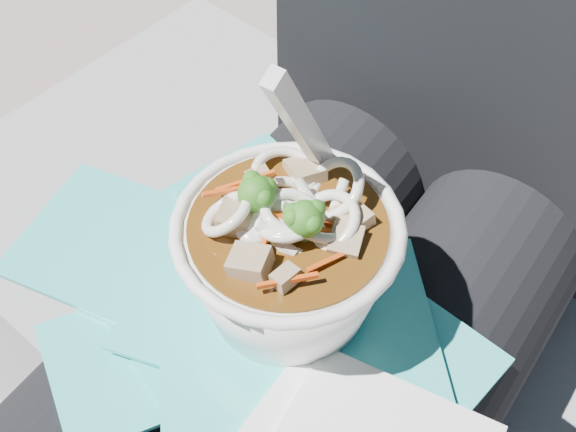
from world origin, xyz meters
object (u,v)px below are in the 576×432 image
Objects in this scene: stone_ledge at (358,408)px; plastic_bag at (242,287)px; udon_bowl at (288,254)px; lap at (287,378)px; person_body at (349,282)px.

plastic_bag is at bearing -106.39° from stone_ledge.
plastic_bag is 1.90× the size of udon_bowl.
stone_ledge is 0.42m from plastic_bag.
stone_ledge is 2.62× the size of plastic_bag.
udon_bowl reaches higher than lap.
person_body is at bearing -90.00° from stone_ledge.
person_body is at bearing 64.10° from plastic_bag.
lap is (0.00, -0.15, 0.30)m from stone_ledge.
stone_ledge is 1.01× the size of person_body.
plastic_bag is 0.07m from udon_bowl.
stone_ledge is at bearing 73.61° from plastic_bag.
stone_ledge is 2.08× the size of lap.
person_body reaches higher than plastic_bag.
stone_ledge is 0.33m from person_body.
plastic_bag is at bearing -115.90° from person_body.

